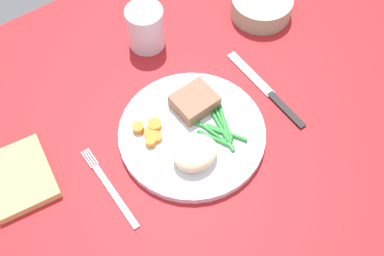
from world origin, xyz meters
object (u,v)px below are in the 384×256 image
(water_glass, at_px, (146,30))
(salad_bowl, at_px, (262,5))
(meat_portion, at_px, (195,101))
(dinner_plate, at_px, (192,133))
(napkin, at_px, (19,177))
(fork, at_px, (110,188))
(knife, at_px, (267,91))

(water_glass, distance_m, salad_bowl, 0.24)
(meat_portion, bearing_deg, dinner_plate, -130.60)
(napkin, bearing_deg, water_glass, 21.32)
(fork, xyz_separation_m, napkin, (-0.11, 0.10, 0.01))
(water_glass, height_order, napkin, water_glass)
(salad_bowl, xyz_separation_m, napkin, (-0.56, -0.06, -0.02))
(knife, bearing_deg, dinner_plate, 178.76)
(meat_portion, bearing_deg, fork, -168.05)
(meat_portion, height_order, fork, meat_portion)
(fork, height_order, water_glass, water_glass)
(salad_bowl, bearing_deg, dinner_plate, -151.25)
(fork, bearing_deg, water_glass, 43.93)
(meat_portion, distance_m, fork, 0.20)
(salad_bowl, bearing_deg, knife, -126.51)
(knife, relative_size, salad_bowl, 1.67)
(water_glass, relative_size, napkin, 0.69)
(water_glass, xyz_separation_m, napkin, (-0.33, -0.13, -0.03))
(dinner_plate, distance_m, meat_portion, 0.06)
(meat_portion, height_order, napkin, meat_portion)
(meat_portion, distance_m, salad_bowl, 0.28)
(dinner_plate, relative_size, salad_bowl, 2.04)
(meat_portion, relative_size, knife, 0.35)
(fork, bearing_deg, dinner_plate, -1.29)
(water_glass, bearing_deg, napkin, -158.68)
(dinner_plate, bearing_deg, napkin, 160.80)
(knife, bearing_deg, salad_bowl, 53.24)
(napkin, bearing_deg, dinner_plate, -19.20)
(fork, bearing_deg, meat_portion, 9.76)
(water_glass, bearing_deg, salad_bowl, -16.31)
(knife, distance_m, napkin, 0.45)
(meat_portion, relative_size, water_glass, 0.84)
(fork, distance_m, napkin, 0.15)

